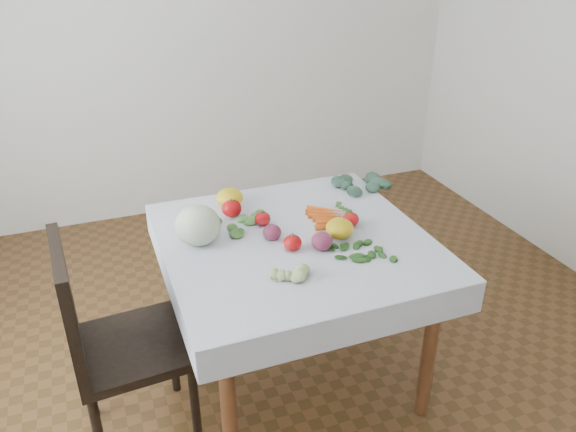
# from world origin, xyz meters

# --- Properties ---
(ground) EXTENTS (4.00, 4.00, 0.00)m
(ground) POSITION_xyz_m (0.00, 0.00, 0.00)
(ground) COLOR brown
(back_wall) EXTENTS (4.00, 0.04, 2.70)m
(back_wall) POSITION_xyz_m (0.00, 2.00, 1.35)
(back_wall) COLOR white
(back_wall) RESTS_ON ground
(table) EXTENTS (1.00, 1.00, 0.75)m
(table) POSITION_xyz_m (0.00, 0.00, 0.65)
(table) COLOR brown
(table) RESTS_ON ground
(tablecloth) EXTENTS (1.12, 1.12, 0.01)m
(tablecloth) POSITION_xyz_m (0.00, 0.00, 0.75)
(tablecloth) COLOR white
(tablecloth) RESTS_ON table
(chair) EXTENTS (0.46, 0.46, 0.97)m
(chair) POSITION_xyz_m (-0.83, -0.12, 0.55)
(chair) COLOR black
(chair) RESTS_ON ground
(cabbage) EXTENTS (0.22, 0.22, 0.17)m
(cabbage) POSITION_xyz_m (-0.40, 0.11, 0.84)
(cabbage) COLOR beige
(cabbage) RESTS_ON tablecloth
(tomato_a) EXTENTS (0.12, 0.12, 0.08)m
(tomato_a) POSITION_xyz_m (-0.20, 0.30, 0.80)
(tomato_a) COLOR #BB0C0F
(tomato_a) RESTS_ON tablecloth
(tomato_b) EXTENTS (0.09, 0.09, 0.07)m
(tomato_b) POSITION_xyz_m (-0.05, -0.08, 0.79)
(tomato_b) COLOR #BB0C0F
(tomato_b) RESTS_ON tablecloth
(tomato_c) EXTENTS (0.08, 0.08, 0.06)m
(tomato_c) POSITION_xyz_m (-0.09, 0.17, 0.79)
(tomato_c) COLOR #BB0C0F
(tomato_c) RESTS_ON tablecloth
(tomato_d) EXTENTS (0.09, 0.09, 0.06)m
(tomato_d) POSITION_xyz_m (0.27, 0.02, 0.79)
(tomato_d) COLOR #BB0C0F
(tomato_d) RESTS_ON tablecloth
(heirloom_back) EXTENTS (0.15, 0.15, 0.09)m
(heirloom_back) POSITION_xyz_m (-0.18, 0.41, 0.80)
(heirloom_back) COLOR gold
(heirloom_back) RESTS_ON tablecloth
(heirloom_front) EXTENTS (0.16, 0.16, 0.08)m
(heirloom_front) POSITION_xyz_m (0.18, -0.05, 0.80)
(heirloom_front) COLOR gold
(heirloom_front) RESTS_ON tablecloth
(onion_a) EXTENTS (0.09, 0.09, 0.07)m
(onion_a) POSITION_xyz_m (-0.10, 0.03, 0.79)
(onion_a) COLOR #5E1A34
(onion_a) RESTS_ON tablecloth
(onion_b) EXTENTS (0.09, 0.09, 0.08)m
(onion_b) POSITION_xyz_m (0.07, -0.12, 0.79)
(onion_b) COLOR #5E1A34
(onion_b) RESTS_ON tablecloth
(tomatillo_cluster) EXTENTS (0.13, 0.11, 0.04)m
(tomatillo_cluster) POSITION_xyz_m (-0.13, -0.28, 0.78)
(tomatillo_cluster) COLOR #A3BC6C
(tomatillo_cluster) RESTS_ON tablecloth
(carrot_bunch) EXTENTS (0.20, 0.24, 0.03)m
(carrot_bunch) POSITION_xyz_m (0.22, 0.10, 0.77)
(carrot_bunch) COLOR orange
(carrot_bunch) RESTS_ON tablecloth
(kale_bunch) EXTENTS (0.32, 0.25, 0.04)m
(kale_bunch) POSITION_xyz_m (0.48, 0.38, 0.78)
(kale_bunch) COLOR #355742
(kale_bunch) RESTS_ON tablecloth
(basil_bunch) EXTENTS (0.26, 0.18, 0.01)m
(basil_bunch) POSITION_xyz_m (0.19, -0.21, 0.76)
(basil_bunch) COLOR #23541A
(basil_bunch) RESTS_ON tablecloth
(dill_bunch) EXTENTS (0.24, 0.17, 0.02)m
(dill_bunch) POSITION_xyz_m (-0.19, 0.19, 0.77)
(dill_bunch) COLOR #406E32
(dill_bunch) RESTS_ON tablecloth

